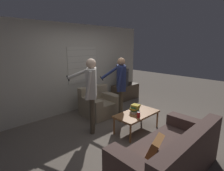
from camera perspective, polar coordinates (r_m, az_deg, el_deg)
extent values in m
plane|color=#665B51|center=(4.25, 5.04, -14.41)|extent=(16.00, 16.00, 0.00)
cube|color=#BCB7A8|center=(5.36, -11.34, 5.56)|extent=(5.20, 0.06, 2.55)
cube|color=beige|center=(5.41, -9.57, 6.67)|extent=(1.02, 0.02, 1.07)
cube|color=gray|center=(5.47, -9.32, 2.00)|extent=(1.00, 0.00, 0.01)
cube|color=gray|center=(5.44, -9.39, 3.85)|extent=(1.00, 0.00, 0.01)
cube|color=gray|center=(5.41, -9.46, 5.72)|extent=(1.00, 0.00, 0.01)
cube|color=gray|center=(5.39, -9.53, 7.60)|extent=(1.00, 0.00, 0.01)
cube|color=gray|center=(5.38, -9.61, 9.50)|extent=(1.00, 0.00, 0.01)
cube|color=gray|center=(5.37, -9.68, 11.40)|extent=(1.00, 0.00, 0.01)
cube|color=#4C3833|center=(3.05, 17.53, -22.33)|extent=(1.89, 0.88, 0.45)
cube|color=#4C3833|center=(2.72, 24.62, -17.50)|extent=(1.88, 0.21, 0.36)
cube|color=#4C3833|center=(2.29, 7.04, -25.03)|extent=(0.25, 0.87, 0.20)
cube|color=#4C3833|center=(3.55, 24.52, -11.53)|extent=(0.25, 0.87, 0.20)
cube|color=#935B2D|center=(2.64, 13.48, -19.58)|extent=(0.41, 0.31, 0.37)
cube|color=gray|center=(5.05, -3.85, -7.36)|extent=(0.96, 0.86, 0.39)
cube|color=gray|center=(5.17, -6.16, -2.35)|extent=(0.94, 0.22, 0.39)
cube|color=gray|center=(5.17, -0.88, -3.54)|extent=(0.26, 0.85, 0.17)
cube|color=gray|center=(4.76, -7.18, -5.16)|extent=(0.26, 0.85, 0.17)
cube|color=brown|center=(4.11, 8.13, -9.15)|extent=(1.09, 0.55, 0.04)
cylinder|color=brown|center=(3.99, 0.68, -13.10)|extent=(0.04, 0.04, 0.39)
cylinder|color=brown|center=(4.69, 9.58, -9.13)|extent=(0.04, 0.04, 0.39)
cylinder|color=brown|center=(3.71, 6.03, -15.37)|extent=(0.04, 0.04, 0.39)
cylinder|color=brown|center=(4.46, 14.56, -10.64)|extent=(0.04, 0.04, 0.39)
cube|color=#4C3D2D|center=(6.44, 4.40, -2.05)|extent=(1.02, 0.46, 0.55)
cube|color=#2D2D33|center=(6.32, 4.48, 2.65)|extent=(0.78, 0.67, 0.53)
cube|color=black|center=(6.33, 3.55, 2.67)|extent=(0.57, 0.45, 0.43)
cylinder|color=#4C4233|center=(3.96, -6.52, -9.86)|extent=(0.10, 0.10, 0.84)
cylinder|color=#4C4233|center=(4.10, -6.33, -8.99)|extent=(0.10, 0.10, 0.84)
cube|color=beige|center=(3.81, -6.71, 0.90)|extent=(0.45, 0.46, 0.63)
sphere|color=beige|center=(3.74, -6.88, 7.11)|extent=(0.22, 0.22, 0.22)
cylinder|color=beige|center=(3.58, -7.75, -0.11)|extent=(0.16, 0.16, 0.61)
cylinder|color=beige|center=(4.05, -10.41, 3.98)|extent=(0.48, 0.44, 0.29)
cube|color=black|center=(4.12, -14.17, 2.33)|extent=(0.08, 0.08, 0.13)
cylinder|color=#4C4233|center=(4.54, 2.96, -6.75)|extent=(0.10, 0.10, 0.84)
cylinder|color=#4C4233|center=(4.67, 2.78, -6.15)|extent=(0.10, 0.10, 0.84)
cube|color=navy|center=(4.41, 2.98, 2.56)|extent=(0.41, 0.43, 0.63)
sphere|color=#A87A56|center=(4.35, 3.04, 7.76)|extent=(0.19, 0.19, 0.19)
cylinder|color=navy|center=(4.19, 2.68, 1.85)|extent=(0.17, 0.16, 0.60)
cylinder|color=navy|center=(4.59, -0.36, 4.45)|extent=(0.45, 0.40, 0.40)
cube|color=black|center=(4.61, -3.41, 2.34)|extent=(0.10, 0.09, 0.12)
cube|color=beige|center=(4.10, 7.41, -8.53)|extent=(0.24, 0.16, 0.04)
cube|color=#33754C|center=(4.10, 7.49, -7.93)|extent=(0.20, 0.16, 0.04)
cube|color=gold|center=(4.08, 7.36, -7.47)|extent=(0.23, 0.16, 0.04)
cube|color=#33754C|center=(4.07, 7.66, -7.00)|extent=(0.19, 0.14, 0.03)
cube|color=gold|center=(4.05, 7.74, -6.51)|extent=(0.19, 0.20, 0.04)
cylinder|color=red|center=(3.84, 8.66, -9.50)|extent=(0.07, 0.07, 0.12)
cylinder|color=silver|center=(3.82, 8.69, -8.63)|extent=(0.06, 0.06, 0.00)
cube|color=white|center=(4.11, 8.29, -8.65)|extent=(0.05, 0.13, 0.02)
cylinder|color=#A8A8AD|center=(5.82, -1.15, -6.41)|extent=(0.20, 0.20, 0.02)
cylinder|color=#A8A8AD|center=(5.81, -1.15, -6.01)|extent=(0.03, 0.03, 0.07)
torus|color=#A8A8AD|center=(5.75, -1.16, -4.44)|extent=(0.29, 0.02, 0.29)
sphere|color=#A8A8AD|center=(5.75, -1.16, -4.44)|extent=(0.08, 0.08, 0.08)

